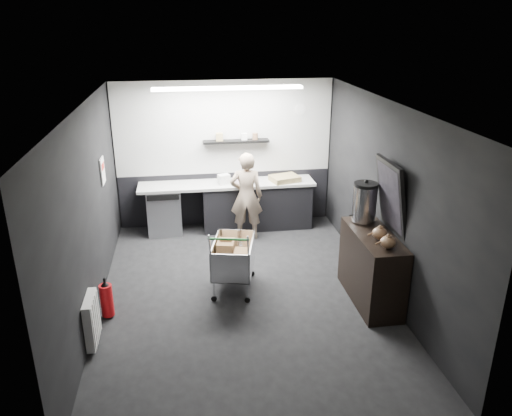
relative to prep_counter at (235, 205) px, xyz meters
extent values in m
plane|color=black|center=(-0.14, -2.42, -0.46)|extent=(5.50, 5.50, 0.00)
plane|color=silver|center=(-0.14, -2.42, 2.24)|extent=(5.50, 5.50, 0.00)
plane|color=black|center=(-0.14, 0.33, 0.89)|extent=(5.50, 0.00, 5.50)
plane|color=black|center=(-0.14, -5.17, 0.89)|extent=(5.50, 0.00, 5.50)
plane|color=black|center=(-2.14, -2.42, 0.89)|extent=(0.00, 5.50, 5.50)
plane|color=black|center=(1.86, -2.42, 0.89)|extent=(0.00, 5.50, 5.50)
cube|color=beige|center=(-0.14, 0.31, 1.39)|extent=(3.95, 0.02, 1.70)
cube|color=black|center=(-0.14, 0.31, 0.04)|extent=(3.95, 0.02, 1.00)
cube|color=black|center=(0.06, 0.20, 1.16)|extent=(1.20, 0.22, 0.04)
cylinder|color=silver|center=(1.26, 0.30, 1.69)|extent=(0.20, 0.03, 0.20)
cube|color=white|center=(-2.12, -1.12, 1.09)|extent=(0.02, 0.30, 0.40)
cube|color=red|center=(-2.11, -1.12, 1.16)|extent=(0.02, 0.22, 0.10)
cube|color=silver|center=(-2.08, -3.32, -0.11)|extent=(0.10, 0.50, 0.60)
cube|color=white|center=(-0.14, -0.57, 2.21)|extent=(2.40, 0.20, 0.04)
cube|color=black|center=(0.41, 0.00, -0.03)|extent=(2.00, 0.56, 0.85)
cube|color=#B0B1AC|center=(-0.14, 0.00, 0.42)|extent=(3.20, 0.60, 0.05)
cube|color=#9EA0A5|center=(-1.29, 0.00, -0.03)|extent=(0.60, 0.58, 0.85)
cube|color=black|center=(-1.29, -0.30, 0.32)|extent=(0.56, 0.02, 0.10)
imported|color=beige|center=(0.16, -0.45, 0.33)|extent=(0.62, 0.46, 1.57)
cube|color=silver|center=(-0.25, -2.22, -0.15)|extent=(0.73, 0.95, 0.02)
cube|color=silver|center=(-0.52, -2.22, 0.07)|extent=(0.21, 0.83, 0.45)
cube|color=silver|center=(0.01, -2.22, 0.07)|extent=(0.21, 0.83, 0.45)
cube|color=silver|center=(-0.25, -2.63, 0.07)|extent=(0.54, 0.14, 0.45)
cube|color=silver|center=(-0.25, -1.80, 0.07)|extent=(0.54, 0.14, 0.45)
cylinder|color=silver|center=(-0.49, -2.60, -0.29)|extent=(0.02, 0.02, 0.30)
cylinder|color=silver|center=(-0.02, -2.60, -0.29)|extent=(0.02, 0.02, 0.30)
cylinder|color=silver|center=(-0.49, -1.83, -0.29)|extent=(0.02, 0.02, 0.30)
cylinder|color=silver|center=(-0.02, -1.83, -0.29)|extent=(0.02, 0.02, 0.30)
cylinder|color=green|center=(-0.25, -2.69, 0.54)|extent=(0.54, 0.15, 0.03)
cube|color=brown|center=(-0.37, -2.12, 0.05)|extent=(0.30, 0.35, 0.38)
cube|color=brown|center=(-0.11, -2.34, 0.03)|extent=(0.28, 0.32, 0.34)
cylinder|color=black|center=(-0.49, -2.60, -0.42)|extent=(0.08, 0.05, 0.08)
cylinder|color=black|center=(-0.49, -1.83, -0.42)|extent=(0.08, 0.05, 0.08)
cylinder|color=black|center=(-0.02, -2.60, -0.42)|extent=(0.08, 0.05, 0.08)
cylinder|color=black|center=(-0.02, -1.83, -0.42)|extent=(0.08, 0.05, 0.08)
cube|color=black|center=(1.59, -2.81, 0.04)|extent=(0.50, 1.34, 1.00)
cylinder|color=silver|center=(1.59, -2.37, 0.82)|extent=(0.33, 0.33, 0.51)
cylinder|color=black|center=(1.59, -2.37, 1.10)|extent=(0.33, 0.33, 0.04)
sphere|color=black|center=(1.59, -2.37, 1.15)|extent=(0.06, 0.06, 0.06)
ellipsoid|color=brown|center=(1.59, -2.98, 0.64)|extent=(0.20, 0.20, 0.16)
ellipsoid|color=brown|center=(1.59, -3.26, 0.64)|extent=(0.20, 0.20, 0.16)
cube|color=black|center=(1.80, -2.76, 1.05)|extent=(0.22, 0.78, 1.00)
cube|color=black|center=(1.78, -2.76, 1.05)|extent=(0.16, 0.67, 0.86)
cylinder|color=#B50C10|center=(-1.99, -2.73, -0.21)|extent=(0.17, 0.17, 0.45)
cone|color=black|center=(-1.99, -2.73, 0.04)|extent=(0.11, 0.11, 0.07)
cylinder|color=black|center=(-1.99, -2.73, 0.09)|extent=(0.03, 0.03, 0.07)
cube|color=#94814F|center=(0.93, -0.05, 0.49)|extent=(0.58, 0.50, 0.10)
cylinder|color=beige|center=(0.11, 0.00, 0.54)|extent=(0.19, 0.19, 0.19)
cube|color=silver|center=(-0.19, -0.05, 0.53)|extent=(0.23, 0.20, 0.18)
camera|label=1|loc=(-0.87, -8.63, 3.28)|focal=35.00mm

